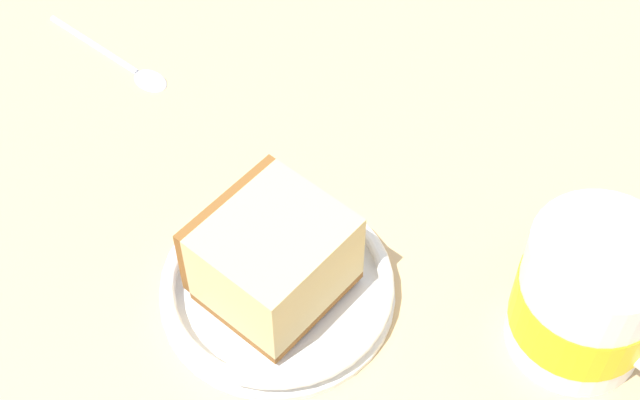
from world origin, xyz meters
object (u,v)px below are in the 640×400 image
at_px(cake_slice, 272,257).
at_px(teaspoon, 130,65).
at_px(small_plate, 278,287).
at_px(tea_mug, 589,298).

distance_m(cake_slice, teaspoon, 0.24).
height_order(small_plate, teaspoon, small_plate).
distance_m(small_plate, tea_mug, 0.19).
relative_size(tea_mug, teaspoon, 0.87).
bearing_deg(tea_mug, cake_slice, 130.87).
relative_size(small_plate, teaspoon, 1.18).
bearing_deg(cake_slice, small_plate, -79.86).
height_order(small_plate, tea_mug, tea_mug).
bearing_deg(teaspoon, tea_mug, -77.19).
bearing_deg(cake_slice, tea_mug, -49.13).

